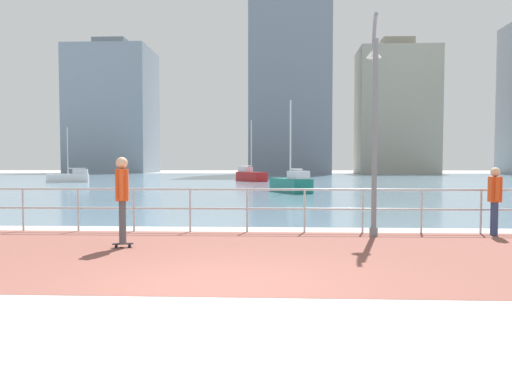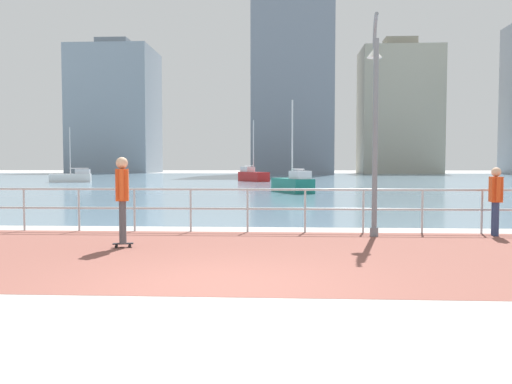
# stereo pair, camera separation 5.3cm
# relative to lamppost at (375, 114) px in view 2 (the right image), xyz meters

# --- Properties ---
(ground) EXTENTS (220.00, 220.00, 0.00)m
(ground) POSITION_rel_lamppost_xyz_m (-2.97, 34.79, -2.81)
(ground) COLOR #ADAAA5
(brick_paving) EXTENTS (28.00, 6.20, 0.01)m
(brick_paving) POSITION_rel_lamppost_xyz_m (-2.97, -2.67, -2.81)
(brick_paving) COLOR brown
(brick_paving) RESTS_ON ground
(harbor_water) EXTENTS (180.00, 88.00, 0.00)m
(harbor_water) POSITION_rel_lamppost_xyz_m (-2.97, 45.43, -2.81)
(harbor_water) COLOR slate
(harbor_water) RESTS_ON ground
(waterfront_railing) EXTENTS (25.25, 0.06, 1.07)m
(waterfront_railing) POSITION_rel_lamppost_xyz_m (-2.97, 0.43, -2.07)
(waterfront_railing) COLOR #B2BCC1
(waterfront_railing) RESTS_ON ground
(lamppost) EXTENTS (0.36, 0.82, 5.08)m
(lamppost) POSITION_rel_lamppost_xyz_m (0.00, 0.00, 0.00)
(lamppost) COLOR slate
(lamppost) RESTS_ON ground
(skateboarder) EXTENTS (0.41, 0.55, 1.79)m
(skateboarder) POSITION_rel_lamppost_xyz_m (-5.28, -2.07, -1.73)
(skateboarder) COLOR black
(skateboarder) RESTS_ON ground
(bystander) EXTENTS (0.29, 0.56, 1.58)m
(bystander) POSITION_rel_lamppost_xyz_m (2.80, 0.08, -1.88)
(bystander) COLOR navy
(bystander) RESTS_ON ground
(sailboat_blue) EXTENTS (3.89, 2.14, 5.22)m
(sailboat_blue) POSITION_rel_lamppost_xyz_m (-22.19, 35.74, -2.31)
(sailboat_blue) COLOR white
(sailboat_blue) RESTS_ON ground
(sailboat_red) EXTENTS (3.41, 4.45, 6.14)m
(sailboat_red) POSITION_rel_lamppost_xyz_m (-5.19, 39.62, -2.22)
(sailboat_red) COLOR #B21E1E
(sailboat_red) RESTS_ON ground
(sailboat_gray) EXTENTS (2.57, 4.08, 5.50)m
(sailboat_gray) POSITION_rel_lamppost_xyz_m (-1.52, 18.55, -2.28)
(sailboat_gray) COLOR #197266
(sailboat_gray) RESTS_ON ground
(tower_steel) EXTENTS (14.87, 10.04, 25.85)m
(tower_steel) POSITION_rel_lamppost_xyz_m (20.17, 88.86, 9.29)
(tower_steel) COLOR #B2AD99
(tower_steel) RESTS_ON ground
(tower_glass) EXTENTS (16.80, 14.45, 28.07)m
(tower_glass) POSITION_rel_lamppost_xyz_m (-37.92, 96.21, 10.40)
(tower_glass) COLOR #8493A3
(tower_glass) RESTS_ON ground
(tower_beige) EXTENTS (13.95, 17.50, 43.24)m
(tower_beige) POSITION_rel_lamppost_xyz_m (-0.61, 82.47, 17.98)
(tower_beige) COLOR slate
(tower_beige) RESTS_ON ground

